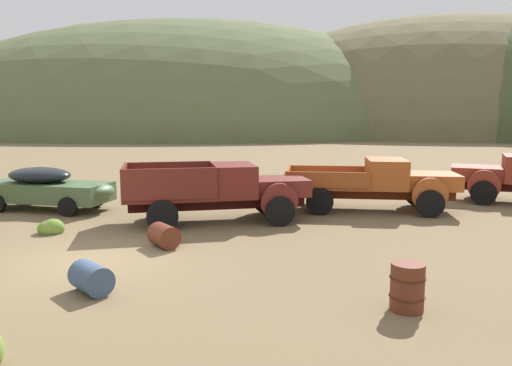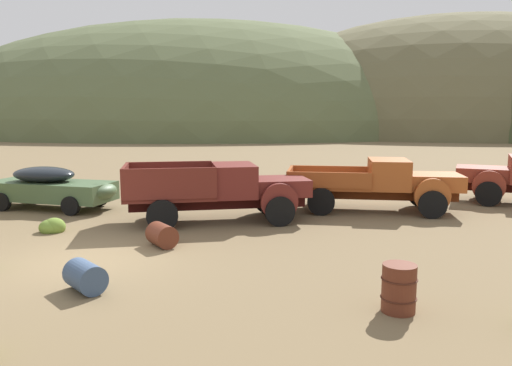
# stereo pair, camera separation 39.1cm
# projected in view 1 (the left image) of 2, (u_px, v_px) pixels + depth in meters

# --- Properties ---
(ground_plane) EXTENTS (300.00, 300.00, 0.00)m
(ground_plane) POSITION_uv_depth(u_px,v_px,m) (86.00, 262.00, 11.92)
(ground_plane) COLOR brown
(hill_far_left) EXTENTS (99.21, 73.38, 37.63)m
(hill_far_left) POSITION_uv_depth(u_px,v_px,m) (189.00, 131.00, 90.18)
(hill_far_left) COLOR #56603D
(hill_far_left) RESTS_ON ground
(hill_distant) EXTENTS (80.43, 55.94, 37.44)m
(hill_distant) POSITION_uv_depth(u_px,v_px,m) (445.00, 132.00, 82.86)
(hill_distant) COLOR brown
(hill_distant) RESTS_ON ground
(car_weathered_green) EXTENTS (5.15, 2.62, 1.57)m
(car_weathered_green) POSITION_uv_depth(u_px,v_px,m) (50.00, 188.00, 18.11)
(car_weathered_green) COLOR #47603D
(car_weathered_green) RESTS_ON ground
(truck_oxblood) EXTENTS (6.26, 3.44, 1.91)m
(truck_oxblood) POSITION_uv_depth(u_px,v_px,m) (229.00, 191.00, 16.26)
(truck_oxblood) COLOR black
(truck_oxblood) RESTS_ON ground
(truck_oxide_orange) EXTENTS (6.25, 2.74, 1.89)m
(truck_oxide_orange) POSITION_uv_depth(u_px,v_px,m) (384.00, 184.00, 18.00)
(truck_oxide_orange) COLOR #51220D
(truck_oxide_orange) RESTS_ON ground
(oil_drum_spare) EXTENTS (1.00, 1.04, 0.62)m
(oil_drum_spare) POSITION_uv_depth(u_px,v_px,m) (164.00, 236.00, 13.21)
(oil_drum_spare) COLOR #5B2819
(oil_drum_spare) RESTS_ON ground
(oil_drum_foreground) EXTENTS (0.66, 0.66, 0.88)m
(oil_drum_foreground) POSITION_uv_depth(u_px,v_px,m) (407.00, 287.00, 9.00)
(oil_drum_foreground) COLOR #5B2819
(oil_drum_foreground) RESTS_ON ground
(oil_drum_by_truck) EXTENTS (1.05, 1.04, 0.61)m
(oil_drum_by_truck) POSITION_uv_depth(u_px,v_px,m) (91.00, 278.00, 9.89)
(oil_drum_by_truck) COLOR #384C6B
(oil_drum_by_truck) RESTS_ON ground
(bush_lone_scrub) EXTENTS (0.78, 0.65, 0.55)m
(bush_lone_scrub) POSITION_uv_depth(u_px,v_px,m) (51.00, 228.00, 14.74)
(bush_lone_scrub) COLOR olive
(bush_lone_scrub) RESTS_ON ground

